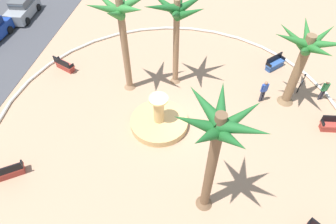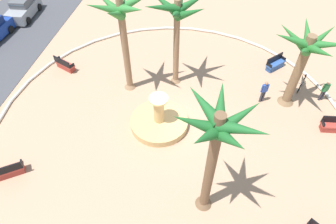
{
  "view_description": "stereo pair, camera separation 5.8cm",
  "coord_description": "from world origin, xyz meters",
  "px_view_note": "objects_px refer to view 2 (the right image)",
  "views": [
    {
      "loc": [
        -11.76,
        -1.66,
        13.77
      ],
      "look_at": [
        -0.09,
        0.22,
        1.0
      ],
      "focal_mm": 31.23,
      "sensor_mm": 36.0,
      "label": 1
    },
    {
      "loc": [
        -11.75,
        -1.71,
        13.77
      ],
      "look_at": [
        -0.09,
        0.22,
        1.0
      ],
      "focal_mm": 31.23,
      "sensor_mm": 36.0,
      "label": 2
    }
  ],
  "objects_px": {
    "bench_southeast": "(8,171)",
    "parked_car_rightmost": "(23,8)",
    "palm_tree_far_side": "(177,18)",
    "bicycle_red_frame": "(302,84)",
    "palm_tree_mid_plaza": "(122,21)",
    "bench_east": "(65,65)",
    "bench_west": "(334,126)",
    "fountain": "(159,121)",
    "person_cyclist_helmet": "(325,90)",
    "person_cyclist_photo": "(264,91)",
    "palm_tree_by_curb": "(304,55)",
    "bench_southwest": "(275,64)",
    "palm_tree_near_fountain": "(216,140)"
  },
  "relations": [
    {
      "from": "palm_tree_near_fountain",
      "to": "person_cyclist_photo",
      "type": "distance_m",
      "value": 9.45
    },
    {
      "from": "bicycle_red_frame",
      "to": "person_cyclist_photo",
      "type": "distance_m",
      "value": 3.31
    },
    {
      "from": "fountain",
      "to": "person_cyclist_photo",
      "type": "relative_size",
      "value": 2.08
    },
    {
      "from": "bench_east",
      "to": "person_cyclist_helmet",
      "type": "relative_size",
      "value": 1.04
    },
    {
      "from": "bench_southwest",
      "to": "palm_tree_far_side",
      "type": "bearing_deg",
      "value": 110.57
    },
    {
      "from": "bicycle_red_frame",
      "to": "fountain",
      "type": "bearing_deg",
      "value": 118.25
    },
    {
      "from": "palm_tree_near_fountain",
      "to": "person_cyclist_photo",
      "type": "height_order",
      "value": "palm_tree_near_fountain"
    },
    {
      "from": "bench_southeast",
      "to": "parked_car_rightmost",
      "type": "xyz_separation_m",
      "value": [
        15.66,
        7.33,
        0.43
      ]
    },
    {
      "from": "fountain",
      "to": "bench_southwest",
      "type": "distance_m",
      "value": 10.11
    },
    {
      "from": "bench_southwest",
      "to": "bench_east",
      "type": "bearing_deg",
      "value": 99.77
    },
    {
      "from": "palm_tree_mid_plaza",
      "to": "palm_tree_far_side",
      "type": "bearing_deg",
      "value": -69.19
    },
    {
      "from": "bench_east",
      "to": "bench_west",
      "type": "distance_m",
      "value": 18.52
    },
    {
      "from": "palm_tree_mid_plaza",
      "to": "parked_car_rightmost",
      "type": "height_order",
      "value": "palm_tree_mid_plaza"
    },
    {
      "from": "palm_tree_near_fountain",
      "to": "bench_southeast",
      "type": "height_order",
      "value": "palm_tree_near_fountain"
    },
    {
      "from": "palm_tree_far_side",
      "to": "bench_southeast",
      "type": "distance_m",
      "value": 12.62
    },
    {
      "from": "palm_tree_mid_plaza",
      "to": "bench_east",
      "type": "height_order",
      "value": "palm_tree_mid_plaza"
    },
    {
      "from": "palm_tree_mid_plaza",
      "to": "bench_southeast",
      "type": "distance_m",
      "value": 10.2
    },
    {
      "from": "fountain",
      "to": "bicycle_red_frame",
      "type": "bearing_deg",
      "value": -61.75
    },
    {
      "from": "parked_car_rightmost",
      "to": "bench_southwest",
      "type": "bearing_deg",
      "value": -100.41
    },
    {
      "from": "palm_tree_far_side",
      "to": "bicycle_red_frame",
      "type": "distance_m",
      "value": 9.8
    },
    {
      "from": "bench_southeast",
      "to": "person_cyclist_photo",
      "type": "bearing_deg",
      "value": -59.7
    },
    {
      "from": "bench_southwest",
      "to": "person_cyclist_helmet",
      "type": "distance_m",
      "value": 4.07
    },
    {
      "from": "fountain",
      "to": "person_cyclist_photo",
      "type": "height_order",
      "value": "fountain"
    },
    {
      "from": "bench_west",
      "to": "bench_southwest",
      "type": "bearing_deg",
      "value": 28.36
    },
    {
      "from": "fountain",
      "to": "parked_car_rightmost",
      "type": "bearing_deg",
      "value": 53.17
    },
    {
      "from": "bench_east",
      "to": "bench_west",
      "type": "height_order",
      "value": "same"
    },
    {
      "from": "bench_southeast",
      "to": "parked_car_rightmost",
      "type": "distance_m",
      "value": 17.3
    },
    {
      "from": "fountain",
      "to": "bench_southeast",
      "type": "relative_size",
      "value": 2.18
    },
    {
      "from": "palm_tree_mid_plaza",
      "to": "bench_west",
      "type": "bearing_deg",
      "value": -97.61
    },
    {
      "from": "palm_tree_by_curb",
      "to": "person_cyclist_photo",
      "type": "distance_m",
      "value": 3.26
    },
    {
      "from": "person_cyclist_helmet",
      "to": "parked_car_rightmost",
      "type": "height_order",
      "value": "parked_car_rightmost"
    },
    {
      "from": "palm_tree_near_fountain",
      "to": "person_cyclist_helmet",
      "type": "height_order",
      "value": "palm_tree_near_fountain"
    },
    {
      "from": "palm_tree_by_curb",
      "to": "bench_southeast",
      "type": "relative_size",
      "value": 3.28
    },
    {
      "from": "bench_east",
      "to": "person_cyclist_helmet",
      "type": "bearing_deg",
      "value": -90.97
    },
    {
      "from": "bicycle_red_frame",
      "to": "parked_car_rightmost",
      "type": "height_order",
      "value": "parked_car_rightmost"
    },
    {
      "from": "palm_tree_near_fountain",
      "to": "palm_tree_by_curb",
      "type": "height_order",
      "value": "palm_tree_near_fountain"
    },
    {
      "from": "palm_tree_by_curb",
      "to": "parked_car_rightmost",
      "type": "xyz_separation_m",
      "value": [
        7.55,
        22.42,
        -3.01
      ]
    },
    {
      "from": "palm_tree_mid_plaza",
      "to": "bench_west",
      "type": "xyz_separation_m",
      "value": [
        -1.75,
        -13.09,
        -4.71
      ]
    },
    {
      "from": "bench_southeast",
      "to": "bench_west",
      "type": "bearing_deg",
      "value": -71.01
    },
    {
      "from": "person_cyclist_photo",
      "to": "bench_southwest",
      "type": "bearing_deg",
      "value": -17.08
    },
    {
      "from": "palm_tree_mid_plaza",
      "to": "bicycle_red_frame",
      "type": "relative_size",
      "value": 4.22
    },
    {
      "from": "bench_southeast",
      "to": "bicycle_red_frame",
      "type": "relative_size",
      "value": 1.02
    },
    {
      "from": "palm_tree_near_fountain",
      "to": "parked_car_rightmost",
      "type": "height_order",
      "value": "palm_tree_near_fountain"
    },
    {
      "from": "palm_tree_far_side",
      "to": "bench_southwest",
      "type": "relative_size",
      "value": 4.23
    },
    {
      "from": "bench_southeast",
      "to": "parked_car_rightmost",
      "type": "relative_size",
      "value": 0.39
    },
    {
      "from": "bench_west",
      "to": "person_cyclist_helmet",
      "type": "bearing_deg",
      "value": 5.26
    },
    {
      "from": "person_cyclist_helmet",
      "to": "palm_tree_far_side",
      "type": "bearing_deg",
      "value": 88.28
    },
    {
      "from": "fountain",
      "to": "bicycle_red_frame",
      "type": "distance_m",
      "value": 10.27
    },
    {
      "from": "palm_tree_far_side",
      "to": "person_cyclist_photo",
      "type": "height_order",
      "value": "palm_tree_far_side"
    },
    {
      "from": "person_cyclist_helmet",
      "to": "bench_west",
      "type": "bearing_deg",
      "value": -174.74
    }
  ]
}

